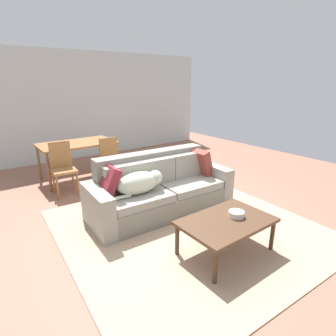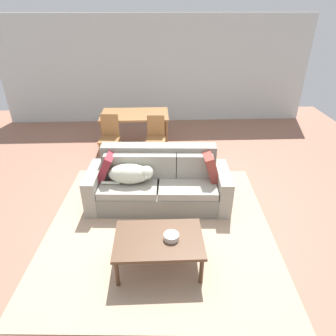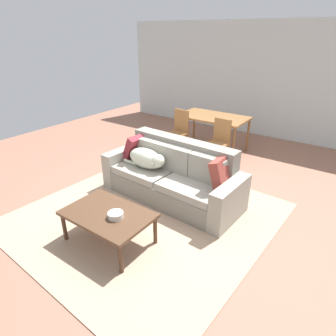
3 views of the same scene
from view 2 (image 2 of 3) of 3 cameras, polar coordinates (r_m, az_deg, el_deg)
The scene contains 12 objects.
ground_plane at distance 4.98m, azimuth -1.78°, elevation -6.70°, with size 10.00×10.00×0.00m, color #976651.
back_partition at distance 8.18m, azimuth -2.36°, elevation 18.17°, with size 8.00×0.12×2.70m, color silver.
area_rug at distance 4.50m, azimuth -1.68°, elevation -11.18°, with size 3.26×3.31×0.01m, color tan.
couch at distance 4.83m, azimuth -1.82°, elevation -2.93°, with size 2.29×0.97×0.92m.
dog_on_left_cushion at distance 4.61m, azimuth -7.05°, elevation -1.12°, with size 0.81×0.36×0.31m.
throw_pillow_by_left_arm at distance 4.82m, azimuth -11.72°, elevation 0.49°, with size 0.12×0.45×0.45m, color maroon.
throw_pillow_by_right_arm at distance 4.76m, azimuth 8.13°, elevation 0.41°, with size 0.14×0.45×0.45m, color #953C33.
coffee_table at distance 3.71m, azimuth -1.78°, elevation -13.85°, with size 1.08×0.71×0.43m.
bowl_on_coffee_table at distance 3.65m, azimuth 0.65°, elevation -13.02°, with size 0.19×0.19×0.07m, color silver.
dining_table at distance 6.71m, azimuth -6.38°, elevation 9.77°, with size 1.47×0.86×0.77m.
dining_chair_near_left at distance 6.26m, azimuth -11.12°, elevation 6.18°, with size 0.43×0.43×0.95m.
dining_chair_near_right at distance 6.23m, azimuth -2.35°, elevation 6.27°, with size 0.42×0.42×0.90m.
Camera 2 is at (-0.02, -4.03, 2.93)m, focal length 31.78 mm.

